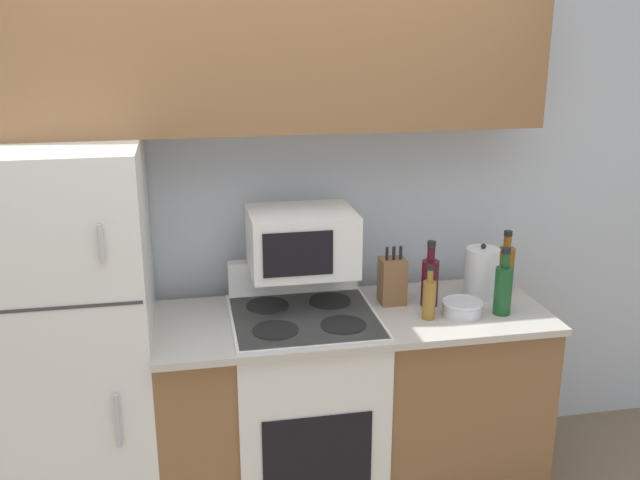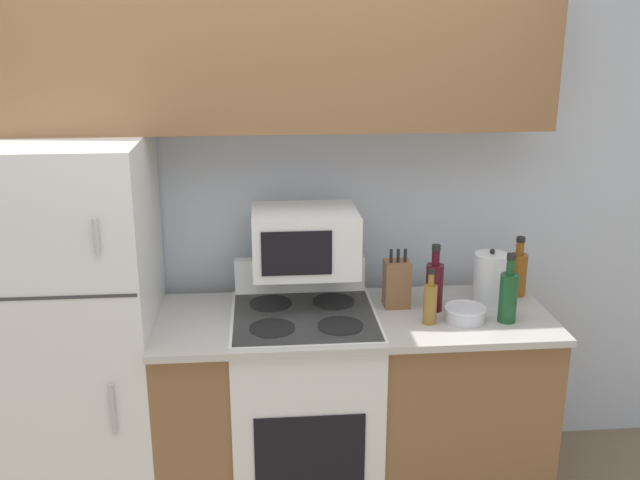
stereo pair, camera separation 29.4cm
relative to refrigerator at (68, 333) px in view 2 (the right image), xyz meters
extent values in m
cube|color=silver|center=(0.85, 0.38, 0.44)|extent=(8.00, 0.05, 2.55)
cube|color=brown|center=(1.23, -0.04, -0.40)|extent=(1.70, 0.61, 0.87)
cube|color=#BCB7AD|center=(1.23, -0.06, 0.05)|extent=(1.70, 0.65, 0.03)
cube|color=white|center=(0.00, 0.00, 0.00)|extent=(0.76, 0.70, 1.68)
cube|color=#383838|center=(0.00, -0.34, 0.30)|extent=(0.74, 0.01, 0.01)
cylinder|color=#B7B7BC|center=(0.24, -0.36, 0.54)|extent=(0.02, 0.02, 0.14)
cylinder|color=#B7B7BC|center=(0.24, -0.36, -0.17)|extent=(0.02, 0.02, 0.22)
cube|color=brown|center=(0.85, 0.18, 1.17)|extent=(2.46, 0.35, 0.67)
cube|color=white|center=(1.01, -0.06, -0.38)|extent=(0.63, 0.61, 0.91)
cube|color=black|center=(1.01, -0.37, -0.40)|extent=(0.45, 0.01, 0.33)
cube|color=#2D2D2D|center=(1.01, -0.06, 0.07)|extent=(0.60, 0.59, 0.01)
cube|color=white|center=(1.01, 0.23, 0.15)|extent=(0.60, 0.06, 0.16)
cylinder|color=black|center=(0.87, -0.19, 0.08)|extent=(0.19, 0.19, 0.01)
cylinder|color=black|center=(1.15, -0.19, 0.08)|extent=(0.19, 0.19, 0.01)
cylinder|color=black|center=(0.87, 0.08, 0.08)|extent=(0.19, 0.19, 0.01)
cylinder|color=black|center=(1.15, 0.08, 0.08)|extent=(0.19, 0.19, 0.01)
cube|color=white|center=(1.02, 0.06, 0.37)|extent=(0.45, 0.36, 0.27)
cube|color=black|center=(0.98, -0.12, 0.37)|extent=(0.29, 0.01, 0.19)
cube|color=brown|center=(1.43, 0.04, 0.17)|extent=(0.11, 0.11, 0.21)
cylinder|color=black|center=(1.40, 0.03, 0.30)|extent=(0.01, 0.01, 0.06)
cylinder|color=black|center=(1.43, 0.03, 0.30)|extent=(0.01, 0.01, 0.06)
cylinder|color=black|center=(1.46, 0.03, 0.30)|extent=(0.01, 0.01, 0.06)
cylinder|color=silver|center=(1.69, -0.16, 0.09)|extent=(0.17, 0.17, 0.06)
torus|color=silver|center=(1.69, -0.16, 0.12)|extent=(0.18, 0.18, 0.01)
cylinder|color=brown|center=(2.01, 0.12, 0.16)|extent=(0.08, 0.08, 0.20)
cylinder|color=brown|center=(2.01, 0.12, 0.29)|extent=(0.04, 0.04, 0.06)
cylinder|color=black|center=(2.01, 0.12, 0.33)|extent=(0.04, 0.04, 0.02)
cylinder|color=#194C23|center=(1.86, -0.17, 0.17)|extent=(0.08, 0.08, 0.21)
cylinder|color=#194C23|center=(1.86, -0.17, 0.31)|extent=(0.03, 0.03, 0.07)
cylinder|color=black|center=(1.86, -0.17, 0.35)|extent=(0.04, 0.04, 0.02)
cylinder|color=#470F19|center=(1.58, -0.03, 0.17)|extent=(0.08, 0.08, 0.21)
cylinder|color=#470F19|center=(1.58, -0.03, 0.31)|extent=(0.03, 0.03, 0.07)
cylinder|color=black|center=(1.58, -0.03, 0.35)|extent=(0.04, 0.04, 0.02)
cylinder|color=olive|center=(1.53, -0.17, 0.15)|extent=(0.06, 0.06, 0.17)
cylinder|color=olive|center=(1.53, -0.17, 0.26)|extent=(0.03, 0.03, 0.05)
cylinder|color=black|center=(1.53, -0.17, 0.29)|extent=(0.03, 0.03, 0.02)
cylinder|color=white|center=(1.85, 0.03, 0.18)|extent=(0.15, 0.15, 0.23)
sphere|color=black|center=(1.85, 0.03, 0.31)|extent=(0.02, 0.02, 0.02)
camera|label=1|loc=(0.54, -2.84, 1.28)|focal=40.00mm
camera|label=2|loc=(0.83, -2.88, 1.28)|focal=40.00mm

